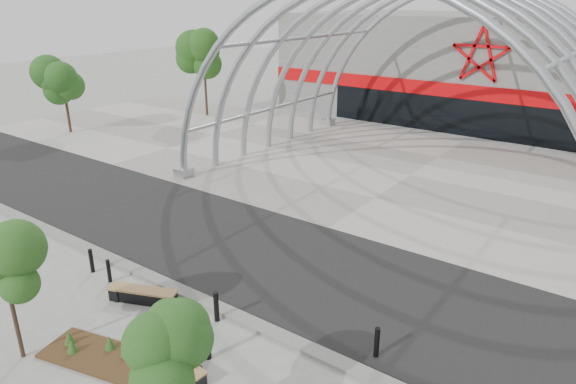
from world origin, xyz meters
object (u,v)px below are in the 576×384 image
object	(u,v)px
street_tree_1	(163,351)
bollard_2	(208,342)
street_tree_0	(5,274)
bench_1	(180,367)
bench_0	(143,296)

from	to	relation	value
street_tree_1	bollard_2	distance (m)	3.59
bollard_2	street_tree_0	bearing A→B (deg)	-144.85
street_tree_0	bench_1	bearing A→B (deg)	27.73
street_tree_0	bench_0	bearing A→B (deg)	81.95
bench_0	bollard_2	xyz separation A→B (m)	(3.68, -0.77, 0.30)
street_tree_0	bench_0	xyz separation A→B (m)	(0.53, 3.73, -2.36)
bench_1	bench_0	bearing A→B (deg)	154.95
bench_0	bench_1	distance (m)	3.83
street_tree_0	street_tree_1	xyz separation A→B (m)	(5.65, 0.36, -0.04)
bench_1	street_tree_1	bearing A→B (deg)	-46.50
bench_1	bollard_2	xyz separation A→B (m)	(0.20, 0.86, 0.36)
street_tree_1	bollard_2	bearing A→B (deg)	119.11
street_tree_1	street_tree_0	bearing A→B (deg)	-176.33
bench_0	bollard_2	bearing A→B (deg)	-11.76
street_tree_0	bollard_2	bearing A→B (deg)	35.15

